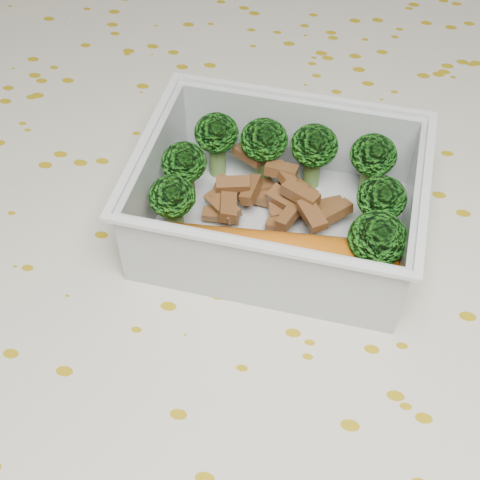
# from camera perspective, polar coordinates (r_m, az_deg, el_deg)

# --- Properties ---
(dining_table) EXTENTS (1.40, 0.90, 0.75)m
(dining_table) POSITION_cam_1_polar(r_m,az_deg,el_deg) (0.47, -0.73, -9.45)
(dining_table) COLOR brown
(dining_table) RESTS_ON ground
(tablecloth) EXTENTS (1.46, 0.96, 0.19)m
(tablecloth) POSITION_cam_1_polar(r_m,az_deg,el_deg) (0.43, -0.80, -6.04)
(tablecloth) COLOR beige
(tablecloth) RESTS_ON dining_table
(lunch_container) EXTENTS (0.17, 0.14, 0.06)m
(lunch_container) POSITION_cam_1_polar(r_m,az_deg,el_deg) (0.41, 3.25, 2.78)
(lunch_container) COLOR silver
(lunch_container) RESTS_ON tablecloth
(broccoli_florets) EXTENTS (0.15, 0.10, 0.05)m
(broccoli_florets) POSITION_cam_1_polar(r_m,az_deg,el_deg) (0.41, 4.44, 5.54)
(broccoli_florets) COLOR #608C3F
(broccoli_florets) RESTS_ON lunch_container
(meat_pile) EXTENTS (0.09, 0.06, 0.03)m
(meat_pile) POSITION_cam_1_polar(r_m,az_deg,el_deg) (0.42, 2.90, 3.64)
(meat_pile) COLOR brown
(meat_pile) RESTS_ON lunch_container
(sausage) EXTENTS (0.15, 0.03, 0.02)m
(sausage) POSITION_cam_1_polar(r_m,az_deg,el_deg) (0.38, 2.72, -1.04)
(sausage) COLOR #B55810
(sausage) RESTS_ON lunch_container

